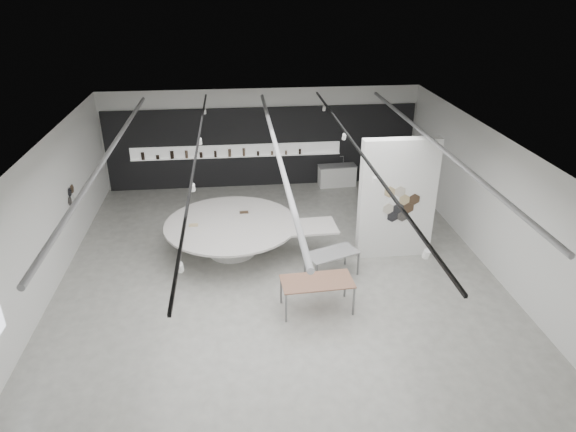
{
  "coord_description": "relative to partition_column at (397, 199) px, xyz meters",
  "views": [
    {
      "loc": [
        -1.05,
        -12.04,
        7.73
      ],
      "look_at": [
        0.37,
        1.2,
        1.33
      ],
      "focal_mm": 32.0,
      "sensor_mm": 36.0,
      "label": 1
    }
  ],
  "objects": [
    {
      "name": "sample_table_wood",
      "position": [
        -2.7,
        -2.51,
        -1.03
      ],
      "size": [
        1.82,
        0.99,
        0.83
      ],
      "rotation": [
        0.0,
        0.0,
        0.06
      ],
      "color": "#865A45",
      "rests_on": "ground"
    },
    {
      "name": "room",
      "position": [
        -3.59,
        -1.0,
        0.27
      ],
      "size": [
        12.02,
        14.02,
        3.82
      ],
      "color": "#A6A59C",
      "rests_on": "ground"
    },
    {
      "name": "back_wall_display",
      "position": [
        -3.59,
        5.94,
        -0.26
      ],
      "size": [
        11.8,
        0.27,
        3.1
      ],
      "color": "black",
      "rests_on": "ground"
    },
    {
      "name": "kitchen_counter",
      "position": [
        -0.61,
        5.55,
        -1.38
      ],
      "size": [
        1.51,
        0.68,
        1.16
      ],
      "rotation": [
        0.0,
        0.0,
        0.07
      ],
      "color": "white",
      "rests_on": "ground"
    },
    {
      "name": "partition_column",
      "position": [
        0.0,
        0.0,
        0.0
      ],
      "size": [
        2.2,
        0.38,
        3.6
      ],
      "color": "white",
      "rests_on": "ground"
    },
    {
      "name": "sample_table_stone",
      "position": [
        -2.04,
        -1.0,
        -1.13
      ],
      "size": [
        1.59,
        1.19,
        0.73
      ],
      "rotation": [
        0.0,
        0.0,
        0.38
      ],
      "color": "gray",
      "rests_on": "ground"
    },
    {
      "name": "display_island",
      "position": [
        -4.7,
        0.61,
        -1.15
      ],
      "size": [
        5.13,
        4.08,
        1.0
      ],
      "rotation": [
        0.0,
        0.0,
        0.04
      ],
      "color": "white",
      "rests_on": "ground"
    }
  ]
}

